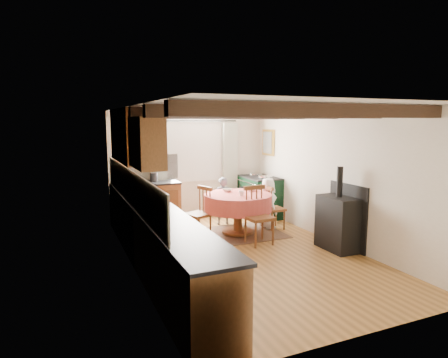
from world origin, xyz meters
name	(u,v)px	position (x,y,z in m)	size (l,w,h in m)	color
floor	(243,253)	(0.00, 0.00, 0.00)	(3.60, 5.50, 0.00)	#AB7839
ceiling	(244,108)	(0.00, 0.00, 2.40)	(3.60, 5.50, 0.00)	white
wall_back	(190,165)	(0.00, 2.75, 1.20)	(3.60, 0.00, 2.40)	silver
wall_front	(367,223)	(0.00, -2.75, 1.20)	(3.60, 0.00, 2.40)	silver
wall_left	(132,190)	(-1.80, 0.00, 1.20)	(0.00, 5.50, 2.40)	silver
wall_right	(333,176)	(1.80, 0.00, 1.20)	(0.00, 5.50, 2.40)	silver
beam_a	(323,110)	(0.00, -2.00, 2.31)	(3.60, 0.16, 0.16)	#3C2519
beam_b	(277,112)	(0.00, -1.00, 2.31)	(3.60, 0.16, 0.16)	#3C2519
beam_c	(244,114)	(0.00, 0.00, 2.31)	(3.60, 0.16, 0.16)	#3C2519
beam_d	(220,115)	(0.00, 1.00, 2.31)	(3.60, 0.16, 0.16)	#3C2519
beam_e	(201,115)	(0.00, 2.00, 2.31)	(3.60, 0.16, 0.16)	#3C2519
splash_left	(130,187)	(-1.78, 0.30, 1.20)	(0.02, 4.50, 0.55)	beige
splash_back	(146,167)	(-1.00, 2.73, 1.20)	(1.40, 0.02, 0.55)	beige
base_cabinet_left	(154,239)	(-1.50, 0.00, 0.44)	(0.60, 5.30, 0.88)	brown
base_cabinet_back	(148,204)	(-1.05, 2.45, 0.44)	(1.30, 0.60, 0.88)	brown
worktop_left	(154,209)	(-1.48, 0.00, 0.90)	(0.64, 5.30, 0.04)	black
worktop_back	(148,183)	(-1.05, 2.43, 0.90)	(1.30, 0.64, 0.04)	black
wall_cabinet_glass	(128,135)	(-1.63, 1.20, 1.95)	(0.34, 1.80, 0.90)	brown
wall_cabinet_solid	(147,143)	(-1.63, -0.30, 1.90)	(0.34, 0.90, 0.70)	brown
window_frame	(194,148)	(0.10, 2.73, 1.60)	(1.34, 0.03, 1.54)	white
window_pane	(194,148)	(0.10, 2.74, 1.60)	(1.20, 0.01, 1.40)	white
curtain_left	(159,172)	(-0.75, 2.65, 1.10)	(0.35, 0.10, 2.10)	#9BA298
curtain_right	(230,168)	(0.95, 2.65, 1.10)	(0.35, 0.10, 2.10)	#9BA298
curtain_rod	(195,121)	(0.10, 2.65, 2.20)	(0.03, 0.03, 2.00)	black
wall_picture	(268,143)	(1.77, 2.30, 1.70)	(0.04, 0.50, 0.60)	gold
wall_plate	(233,142)	(1.05, 2.72, 1.70)	(0.30, 0.30, 0.02)	silver
rug	(238,233)	(0.41, 1.07, 0.01)	(1.70, 1.32, 0.01)	#4F2C1E
dining_table	(238,214)	(0.41, 1.07, 0.40)	(1.31, 1.31, 0.79)	#CD3835
chair_near	(259,216)	(0.49, 0.33, 0.52)	(0.45, 0.47, 1.05)	brown
chair_left	(198,212)	(-0.38, 1.14, 0.49)	(0.42, 0.44, 0.97)	brown
chair_right	(274,207)	(1.25, 1.10, 0.45)	(0.39, 0.41, 0.90)	brown
aga_range	(260,196)	(1.47, 2.13, 0.48)	(0.67, 1.04, 0.95)	black
cast_iron_stove	(338,209)	(1.58, -0.46, 0.72)	(0.43, 0.72, 1.44)	black
child_far	(222,201)	(0.42, 1.85, 0.51)	(0.37, 0.24, 1.02)	slate
child_right	(268,203)	(1.15, 1.20, 0.52)	(0.51, 0.33, 1.04)	white
bowl_a	(251,190)	(0.81, 1.27, 0.82)	(0.19, 0.19, 0.05)	silver
bowl_b	(227,190)	(0.33, 1.40, 0.82)	(0.18, 0.18, 0.06)	silver
cup	(241,193)	(0.39, 0.88, 0.84)	(0.11, 0.11, 0.10)	silver
canister_tall	(129,177)	(-1.41, 2.52, 1.03)	(0.13, 0.13, 0.22)	#262628
canister_wide	(154,177)	(-0.89, 2.49, 1.01)	(0.17, 0.17, 0.19)	#262628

